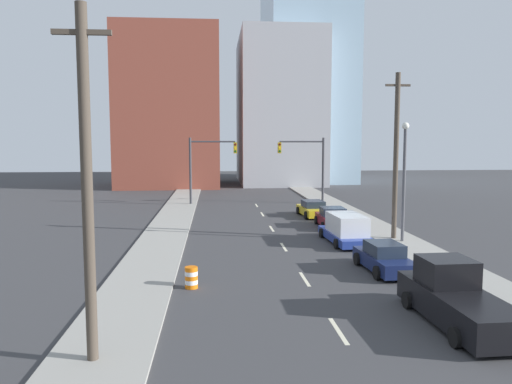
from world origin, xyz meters
The scene contains 22 objects.
sidewalk_left centered at (-7.57, 48.43, 0.06)m, with size 3.11×96.86×0.13m.
sidewalk_right centered at (7.57, 48.43, 0.06)m, with size 3.11×96.86×0.13m.
lane_stripe_at_9m centered at (0.00, 9.46, 0.00)m, with size 0.16×2.40×0.01m, color beige.
lane_stripe_at_16m centered at (0.00, 15.86, 0.00)m, with size 0.16×2.40×0.01m, color beige.
lane_stripe_at_23m centered at (0.00, 22.96, 0.00)m, with size 0.16×2.40×0.01m, color beige.
lane_stripe_at_29m centered at (0.00, 29.39, 0.00)m, with size 0.16×2.40×0.01m, color beige.
lane_stripe_at_37m centered at (0.00, 36.62, 0.00)m, with size 0.16×2.40×0.01m, color beige.
lane_stripe_at_43m centered at (0.00, 42.77, 0.00)m, with size 0.16×2.40×0.01m, color beige.
building_brick_left centered at (-10.45, 66.88, 10.95)m, with size 14.00×16.00×21.89m.
building_office_center centered at (5.70, 70.88, 11.09)m, with size 12.00×20.00×22.18m.
building_glass_right centered at (10.74, 74.88, 19.28)m, with size 13.00×20.00×38.57m.
traffic_signal_left centered at (-5.27, 43.69, 4.40)m, with size 4.80×0.35×6.77m.
traffic_signal_right centered at (5.62, 43.69, 4.40)m, with size 4.80×0.35×6.77m.
utility_pole_left_near centered at (-7.72, 7.62, 5.21)m, with size 1.60×0.32×10.16m.
utility_pole_right_mid centered at (7.47, 24.61, 5.50)m, with size 1.60×0.32×10.74m.
traffic_barrel centered at (-5.21, 14.86, 0.47)m, with size 0.56×0.56×0.95m.
street_lamp centered at (7.66, 23.60, 4.44)m, with size 0.44×0.44×7.58m.
pickup_truck_black centered at (4.29, 9.85, 0.88)m, with size 2.40×5.99×2.17m.
sedan_navy centered at (4.15, 16.91, 0.66)m, with size 2.17×4.53×1.45m.
box_truck_blue centered at (4.09, 23.85, 0.88)m, with size 2.56×5.75×1.85m.
sedan_maroon centered at (4.63, 29.70, 0.67)m, with size 2.27×4.50×1.48m.
sedan_yellow centered at (4.22, 35.09, 0.63)m, with size 2.37×4.86×1.36m.
Camera 1 is at (-4.14, -6.61, 6.42)m, focal length 35.00 mm.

